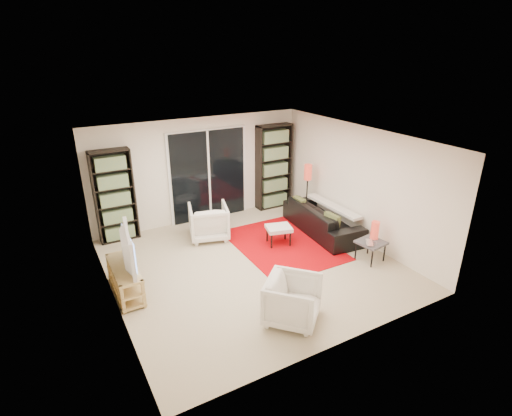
{
  "coord_description": "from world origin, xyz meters",
  "views": [
    {
      "loc": [
        -3.17,
        -5.79,
        3.86
      ],
      "look_at": [
        0.25,
        0.3,
        1.0
      ],
      "focal_mm": 28.0,
      "sensor_mm": 36.0,
      "label": 1
    }
  ],
  "objects_px": {
    "armchair_front": "(293,300)",
    "floor_lamp": "(308,178)",
    "ottoman": "(279,229)",
    "armchair_back": "(209,222)",
    "side_table": "(371,244)",
    "tv_stand": "(125,279)",
    "bookshelf_left": "(115,196)",
    "bookshelf_right": "(274,167)",
    "sofa": "(322,219)"
  },
  "relations": [
    {
      "from": "tv_stand",
      "to": "armchair_back",
      "type": "bearing_deg",
      "value": 31.55
    },
    {
      "from": "armchair_back",
      "to": "side_table",
      "type": "relative_size",
      "value": 1.53
    },
    {
      "from": "tv_stand",
      "to": "ottoman",
      "type": "relative_size",
      "value": 2.02
    },
    {
      "from": "sofa",
      "to": "armchair_back",
      "type": "relative_size",
      "value": 2.61
    },
    {
      "from": "bookshelf_left",
      "to": "tv_stand",
      "type": "relative_size",
      "value": 1.64
    },
    {
      "from": "ottoman",
      "to": "floor_lamp",
      "type": "height_order",
      "value": "floor_lamp"
    },
    {
      "from": "armchair_front",
      "to": "floor_lamp",
      "type": "height_order",
      "value": "floor_lamp"
    },
    {
      "from": "bookshelf_right",
      "to": "armchair_back",
      "type": "bearing_deg",
      "value": -158.01
    },
    {
      "from": "sofa",
      "to": "floor_lamp",
      "type": "distance_m",
      "value": 1.07
    },
    {
      "from": "tv_stand",
      "to": "floor_lamp",
      "type": "relative_size",
      "value": 0.89
    },
    {
      "from": "bookshelf_left",
      "to": "armchair_front",
      "type": "bearing_deg",
      "value": -67.62
    },
    {
      "from": "tv_stand",
      "to": "side_table",
      "type": "relative_size",
      "value": 2.22
    },
    {
      "from": "sofa",
      "to": "side_table",
      "type": "distance_m",
      "value": 1.47
    },
    {
      "from": "sofa",
      "to": "ottoman",
      "type": "relative_size",
      "value": 3.64
    },
    {
      "from": "armchair_back",
      "to": "floor_lamp",
      "type": "xyz_separation_m",
      "value": [
        2.44,
        -0.16,
        0.64
      ]
    },
    {
      "from": "tv_stand",
      "to": "armchair_back",
      "type": "relative_size",
      "value": 1.45
    },
    {
      "from": "armchair_back",
      "to": "armchair_front",
      "type": "bearing_deg",
      "value": 106.04
    },
    {
      "from": "bookshelf_right",
      "to": "armchair_back",
      "type": "distance_m",
      "value": 2.42
    },
    {
      "from": "armchair_back",
      "to": "side_table",
      "type": "xyz_separation_m",
      "value": [
        2.31,
        -2.43,
        -0.02
      ]
    },
    {
      "from": "bookshelf_right",
      "to": "ottoman",
      "type": "distance_m",
      "value": 2.24
    },
    {
      "from": "bookshelf_left",
      "to": "floor_lamp",
      "type": "xyz_separation_m",
      "value": [
        4.13,
        -1.03,
        0.03
      ]
    },
    {
      "from": "bookshelf_right",
      "to": "sofa",
      "type": "relative_size",
      "value": 0.98
    },
    {
      "from": "sofa",
      "to": "armchair_front",
      "type": "relative_size",
      "value": 2.75
    },
    {
      "from": "bookshelf_right",
      "to": "tv_stand",
      "type": "relative_size",
      "value": 1.77
    },
    {
      "from": "armchair_back",
      "to": "floor_lamp",
      "type": "distance_m",
      "value": 2.53
    },
    {
      "from": "armchair_back",
      "to": "side_table",
      "type": "bearing_deg",
      "value": 149.91
    },
    {
      "from": "sofa",
      "to": "ottoman",
      "type": "height_order",
      "value": "sofa"
    },
    {
      "from": "tv_stand",
      "to": "side_table",
      "type": "height_order",
      "value": "tv_stand"
    },
    {
      "from": "bookshelf_right",
      "to": "ottoman",
      "type": "bearing_deg",
      "value": -118.61
    },
    {
      "from": "bookshelf_right",
      "to": "armchair_back",
      "type": "relative_size",
      "value": 2.57
    },
    {
      "from": "bookshelf_left",
      "to": "armchair_back",
      "type": "xyz_separation_m",
      "value": [
        1.69,
        -0.87,
        -0.6
      ]
    },
    {
      "from": "side_table",
      "to": "floor_lamp",
      "type": "bearing_deg",
      "value": 86.72
    },
    {
      "from": "sofa",
      "to": "floor_lamp",
      "type": "relative_size",
      "value": 1.61
    },
    {
      "from": "bookshelf_right",
      "to": "tv_stand",
      "type": "distance_m",
      "value": 4.76
    },
    {
      "from": "bookshelf_left",
      "to": "side_table",
      "type": "xyz_separation_m",
      "value": [
        4.0,
        -3.3,
        -0.62
      ]
    },
    {
      "from": "armchair_back",
      "to": "armchair_front",
      "type": "relative_size",
      "value": 1.05
    },
    {
      "from": "armchair_back",
      "to": "ottoman",
      "type": "xyz_separation_m",
      "value": [
        1.14,
        -0.99,
        -0.03
      ]
    },
    {
      "from": "bookshelf_right",
      "to": "armchair_back",
      "type": "xyz_separation_m",
      "value": [
        -2.16,
        -0.87,
        -0.68
      ]
    },
    {
      "from": "bookshelf_left",
      "to": "armchair_front",
      "type": "relative_size",
      "value": 2.51
    },
    {
      "from": "sofa",
      "to": "armchair_back",
      "type": "bearing_deg",
      "value": 72.44
    },
    {
      "from": "bookshelf_left",
      "to": "armchair_front",
      "type": "distance_m",
      "value": 4.45
    },
    {
      "from": "ottoman",
      "to": "side_table",
      "type": "distance_m",
      "value": 1.85
    },
    {
      "from": "tv_stand",
      "to": "armchair_back",
      "type": "distance_m",
      "value": 2.39
    },
    {
      "from": "tv_stand",
      "to": "armchair_back",
      "type": "xyz_separation_m",
      "value": [
        2.03,
        1.25,
        0.11
      ]
    },
    {
      "from": "armchair_back",
      "to": "ottoman",
      "type": "bearing_deg",
      "value": 155.28
    },
    {
      "from": "ottoman",
      "to": "armchair_back",
      "type": "bearing_deg",
      "value": 138.96
    },
    {
      "from": "floor_lamp",
      "to": "ottoman",
      "type": "bearing_deg",
      "value": -147.46
    },
    {
      "from": "sofa",
      "to": "side_table",
      "type": "relative_size",
      "value": 3.99
    },
    {
      "from": "floor_lamp",
      "to": "side_table",
      "type": "bearing_deg",
      "value": -93.28
    },
    {
      "from": "bookshelf_right",
      "to": "armchair_front",
      "type": "height_order",
      "value": "bookshelf_right"
    }
  ]
}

